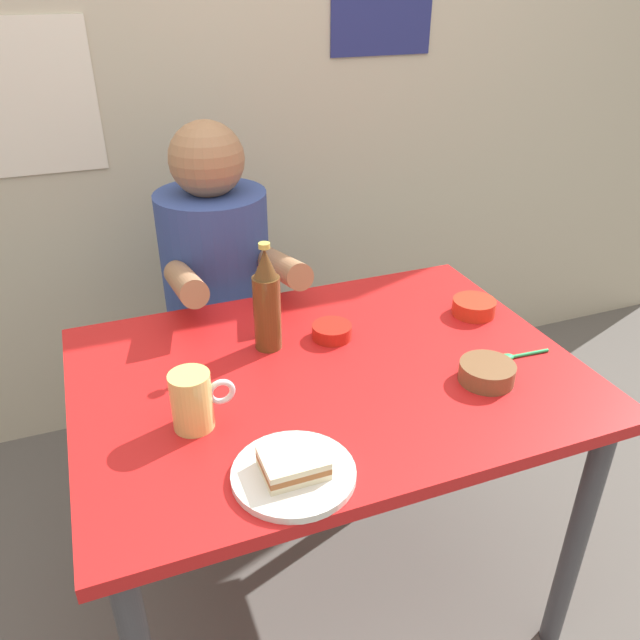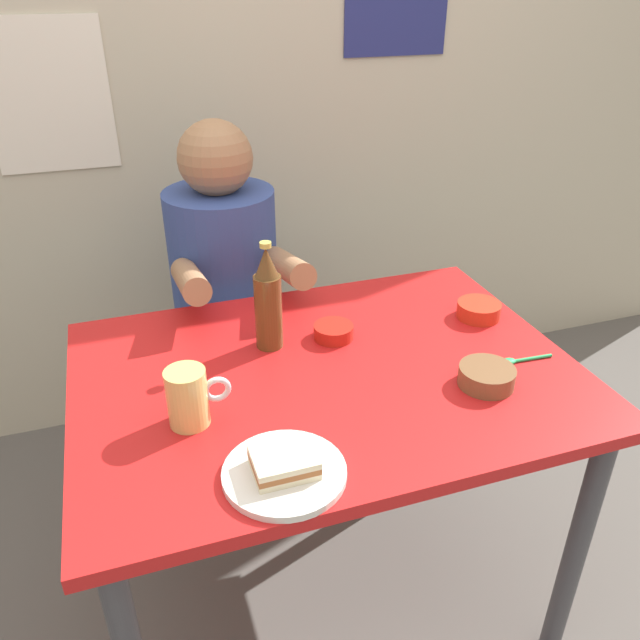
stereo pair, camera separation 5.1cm
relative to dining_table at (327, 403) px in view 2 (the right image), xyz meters
The scene contains 13 objects.
ground_plane 0.65m from the dining_table, ahead, with size 6.00×6.00×0.00m, color #59544F.
wall_back 1.24m from the dining_table, 90.00° to the left, with size 4.40×0.09×2.60m.
dining_table is the anchor object (origin of this frame).
stool 0.71m from the dining_table, 99.91° to the left, with size 0.34×0.34×0.45m.
person_seated 0.64m from the dining_table, 100.08° to the left, with size 0.33×0.56×0.72m.
plate_orange 0.36m from the dining_table, 121.79° to the right, with size 0.22×0.22×0.01m, color silver.
sandwich 0.37m from the dining_table, 121.79° to the right, with size 0.11×0.09×0.04m.
beer_mug 0.36m from the dining_table, 164.01° to the right, with size 0.13×0.08×0.12m.
beer_bottle 0.27m from the dining_table, 123.77° to the left, with size 0.06×0.06×0.26m.
sauce_bowl_chili 0.47m from the dining_table, 13.30° to the left, with size 0.11×0.11×0.04m.
condiment_bowl_brown 0.36m from the dining_table, 28.27° to the right, with size 0.12×0.12×0.04m.
sambal_bowl_red 0.18m from the dining_table, 64.55° to the left, with size 0.10×0.10×0.03m.
spoon 0.44m from the dining_table, 14.70° to the right, with size 0.13×0.02×0.01m.
Camera 2 is at (-0.39, -1.10, 1.52)m, focal length 35.20 mm.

